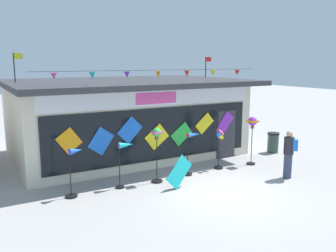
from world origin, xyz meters
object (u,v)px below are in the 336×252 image
object	(u,v)px
wind_spinner_far_left	(74,166)
wind_spinner_left	(124,153)
wind_spinner_center_left	(157,144)
wind_spinner_center_right	(192,146)
wind_spinner_far_right	(252,127)
wind_spinner_right	(220,142)
person_near_camera	(289,153)
display_kite_on_ground	(179,172)
trash_bin	(273,142)
kite_shop_building	(125,116)

from	to	relation	value
wind_spinner_far_left	wind_spinner_left	world-z (taller)	wind_spinner_far_left
wind_spinner_center_left	wind_spinner_center_right	bearing A→B (deg)	4.65
wind_spinner_far_left	wind_spinner_far_right	size ratio (longest dim) A/B	0.79
wind_spinner_far_left	wind_spinner_center_right	size ratio (longest dim) A/B	0.98
wind_spinner_right	person_near_camera	size ratio (longest dim) A/B	0.93
wind_spinner_center_left	wind_spinner_far_right	bearing A→B (deg)	0.00
wind_spinner_center_left	display_kite_on_ground	world-z (taller)	wind_spinner_center_left
wind_spinner_far_left	trash_bin	bearing A→B (deg)	5.38
wind_spinner_center_right	wind_spinner_far_right	world-z (taller)	wind_spinner_far_right
wind_spinner_left	wind_spinner_center_left	world-z (taller)	wind_spinner_center_left
kite_shop_building	wind_spinner_center_right	size ratio (longest dim) A/B	6.25
person_near_camera	trash_bin	xyz separation A→B (m)	(2.20, 2.83, -0.43)
wind_spinner_right	person_near_camera	world-z (taller)	person_near_camera
wind_spinner_right	trash_bin	bearing A→B (deg)	11.99
person_near_camera	trash_bin	distance (m)	3.62
wind_spinner_right	display_kite_on_ground	distance (m)	2.69
wind_spinner_left	person_near_camera	distance (m)	5.67
wind_spinner_center_left	person_near_camera	size ratio (longest dim) A/B	1.11
kite_shop_building	wind_spinner_left	bearing A→B (deg)	-113.47
wind_spinner_center_right	wind_spinner_left	bearing A→B (deg)	-179.34
kite_shop_building	person_near_camera	world-z (taller)	kite_shop_building
display_kite_on_ground	trash_bin	bearing A→B (deg)	16.71
wind_spinner_far_left	wind_spinner_left	distance (m)	1.64
wind_spinner_far_left	wind_spinner_right	bearing A→B (deg)	0.96
wind_spinner_right	display_kite_on_ground	size ratio (longest dim) A/B	1.59
wind_spinner_center_left	trash_bin	size ratio (longest dim) A/B	2.07
wind_spinner_far_left	person_near_camera	distance (m)	7.21
wind_spinner_center_right	wind_spinner_far_right	distance (m)	2.79
trash_bin	display_kite_on_ground	size ratio (longest dim) A/B	0.92
wind_spinner_right	wind_spinner_far_right	bearing A→B (deg)	-6.57
wind_spinner_far_left	display_kite_on_ground	xyz separation A→B (m)	(3.10, -0.95, -0.41)
wind_spinner_far_left	display_kite_on_ground	distance (m)	3.27
person_near_camera	kite_shop_building	bearing A→B (deg)	-108.46
wind_spinner_center_left	wind_spinner_center_right	world-z (taller)	wind_spinner_center_left
wind_spinner_center_left	wind_spinner_right	bearing A→B (deg)	3.47
wind_spinner_far_left	wind_spinner_right	distance (m)	5.52
kite_shop_building	wind_spinner_center_right	bearing A→B (deg)	-78.98
wind_spinner_center_left	trash_bin	distance (m)	6.50
wind_spinner_center_left	trash_bin	world-z (taller)	wind_spinner_center_left
wind_spinner_far_left	wind_spinner_center_right	bearing A→B (deg)	0.61
trash_bin	person_near_camera	bearing A→B (deg)	-127.85
wind_spinner_far_left	display_kite_on_ground	world-z (taller)	wind_spinner_far_left
wind_spinner_far_left	trash_bin	size ratio (longest dim) A/B	1.67
wind_spinner_center_left	wind_spinner_right	xyz separation A→B (m)	(2.77, 0.17, -0.29)
person_near_camera	trash_bin	bearing A→B (deg)	-176.01
person_near_camera	wind_spinner_center_right	bearing A→B (deg)	-84.98
wind_spinner_left	trash_bin	xyz separation A→B (m)	(7.50, 0.84, -0.67)
kite_shop_building	wind_spinner_right	size ratio (longest dim) A/B	6.18
kite_shop_building	display_kite_on_ground	distance (m)	5.24
wind_spinner_center_right	wind_spinner_far_right	xyz separation A→B (m)	(2.75, -0.12, 0.48)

